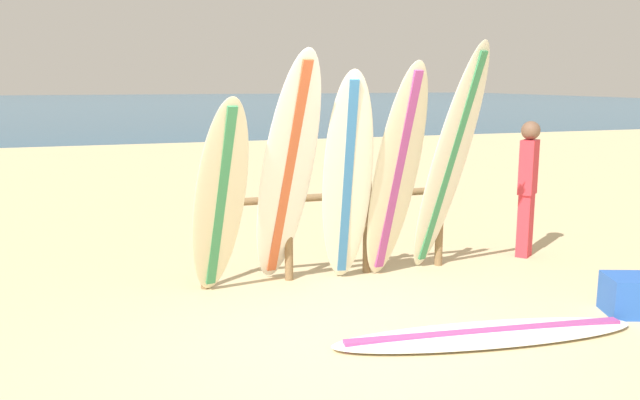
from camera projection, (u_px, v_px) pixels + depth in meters
ground_plane at (361, 347)px, 5.19m from camera, size 120.00×120.00×0.00m
ocean_water at (126, 104)px, 59.34m from camera, size 120.00×80.00×0.01m
surfboard_rack at (329, 219)px, 6.96m from camera, size 2.80×0.09×1.03m
surfboard_leaning_far_left at (220, 200)px, 6.12m from camera, size 0.68×0.92×1.99m
surfboard_leaning_left at (287, 174)px, 6.34m from camera, size 0.67×1.21×2.42m
surfboard_leaning_center_left at (347, 181)px, 6.47m from camera, size 0.66×0.94×2.23m
surfboard_leaning_center at (396, 174)px, 6.66m from camera, size 0.67×0.84×2.32m
surfboard_leaning_center_right at (449, 163)px, 6.82m from camera, size 0.65×1.08×2.52m
surfboard_lying_on_sand at (486, 334)px, 5.36m from camera, size 2.70×0.87×0.08m
beachgoer_standing at (528, 183)px, 7.71m from camera, size 0.31×0.30×1.64m
cooler_box at (639, 295)px, 5.90m from camera, size 0.70×0.58×0.36m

